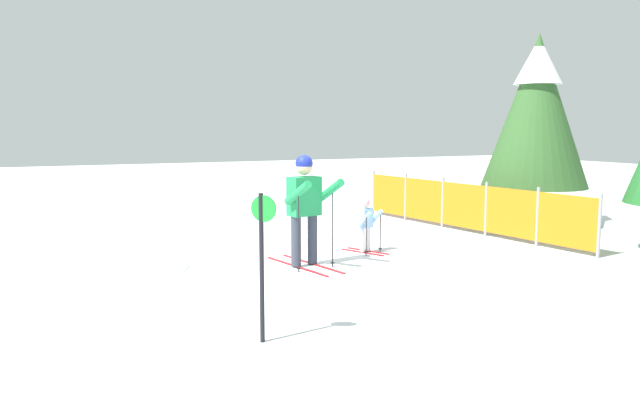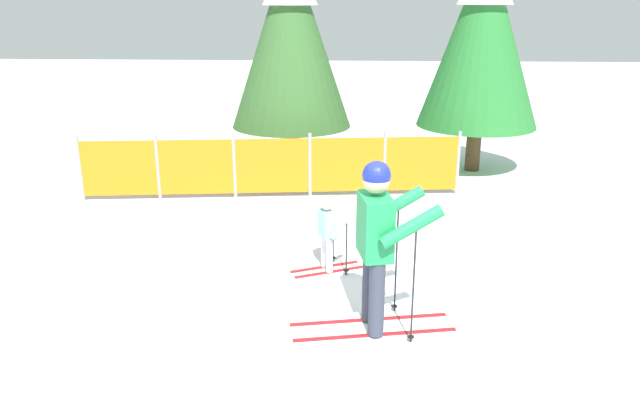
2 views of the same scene
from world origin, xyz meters
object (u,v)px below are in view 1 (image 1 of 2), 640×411
Objects in this scene: safety_fence at (464,206)px; trail_marker at (262,252)px; conifer_far at (537,108)px; skier_adult at (305,200)px; skier_child at (366,221)px.

trail_marker reaches higher than safety_fence.
skier_adult is at bearing -76.81° from conifer_far.
conifer_far is (0.17, 1.82, 2.11)m from safety_fence.
skier_adult is at bearing -93.03° from skier_child.
trail_marker is at bearing -60.65° from conifer_far.
skier_child is 5.00m from trail_marker.
skier_adult reaches higher than safety_fence.
trail_marker is at bearing -53.17° from safety_fence.
safety_fence is at bearing -95.33° from conifer_far.
conifer_far is (-0.92, 4.86, 2.11)m from skier_child.
skier_adult is 1.65m from skier_child.
skier_child is 5.38m from conifer_far.
skier_child is 0.15× the size of safety_fence.
skier_child is at bearing -70.32° from safety_fence.
skier_adult reaches higher than skier_child.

